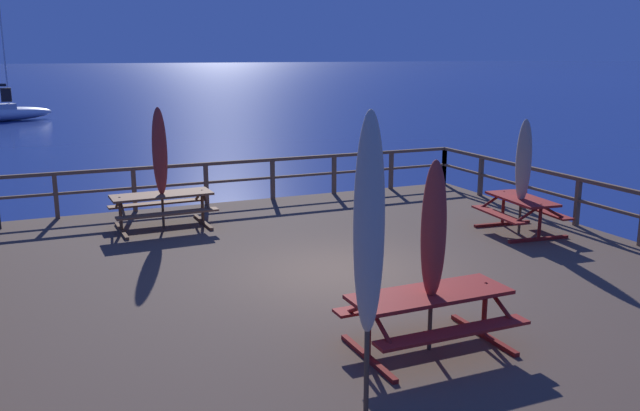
% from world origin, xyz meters
% --- Properties ---
extents(ground_plane, '(600.00, 600.00, 0.00)m').
position_xyz_m(ground_plane, '(0.00, 0.00, 0.00)').
color(ground_plane, navy).
extents(wooden_deck, '(12.69, 12.63, 0.61)m').
position_xyz_m(wooden_deck, '(0.00, 0.00, 0.30)').
color(wooden_deck, brown).
rests_on(wooden_deck, ground).
extents(railing_waterside_far, '(12.49, 0.10, 1.09)m').
position_xyz_m(railing_waterside_far, '(0.00, 6.16, 1.35)').
color(railing_waterside_far, brown).
rests_on(railing_waterside_far, wooden_deck).
extents(railing_side_right, '(0.10, 12.43, 1.09)m').
position_xyz_m(railing_side_right, '(6.20, -0.00, 1.35)').
color(railing_side_right, brown).
rests_on(railing_side_right, wooden_deck).
extents(picnic_table_mid_left, '(2.20, 1.47, 0.78)m').
position_xyz_m(picnic_table_mid_left, '(-2.32, 4.32, 1.17)').
color(picnic_table_mid_left, brown).
rests_on(picnic_table_mid_left, wooden_deck).
extents(picnic_table_mid_centre, '(1.55, 1.82, 0.78)m').
position_xyz_m(picnic_table_mid_centre, '(4.64, 0.89, 1.16)').
color(picnic_table_mid_centre, maroon).
rests_on(picnic_table_mid_centre, wooden_deck).
extents(picnic_table_front_right, '(2.14, 1.42, 0.78)m').
position_xyz_m(picnic_table_front_right, '(-0.28, -3.28, 1.17)').
color(picnic_table_front_right, maroon).
rests_on(picnic_table_front_right, wooden_deck).
extents(patio_umbrella_short_back, '(0.32, 0.32, 2.65)m').
position_xyz_m(patio_umbrella_short_back, '(-2.31, 4.31, 2.29)').
color(patio_umbrella_short_back, '#4C3828').
rests_on(patio_umbrella_short_back, wooden_deck).
extents(patio_umbrella_tall_mid_left, '(0.32, 0.32, 2.45)m').
position_xyz_m(patio_umbrella_tall_mid_left, '(4.57, 0.82, 2.16)').
color(patio_umbrella_tall_mid_left, '#4C3828').
rests_on(patio_umbrella_tall_mid_left, wooden_deck).
extents(patio_umbrella_tall_mid_right, '(0.32, 0.32, 2.50)m').
position_xyz_m(patio_umbrella_tall_mid_right, '(-0.29, -3.33, 2.20)').
color(patio_umbrella_tall_mid_right, '#4C3828').
rests_on(patio_umbrella_tall_mid_right, wooden_deck).
extents(patio_umbrella_tall_back_right, '(0.32, 0.32, 3.24)m').
position_xyz_m(patio_umbrella_tall_back_right, '(-1.75, -4.38, 2.66)').
color(patio_umbrella_tall_back_right, '#4C3828').
rests_on(patio_umbrella_tall_back_right, wooden_deck).
extents(sailboat_distant, '(6.23, 3.46, 7.72)m').
position_xyz_m(sailboat_distant, '(-6.37, 38.65, 0.51)').
color(sailboat_distant, silver).
rests_on(sailboat_distant, ground).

